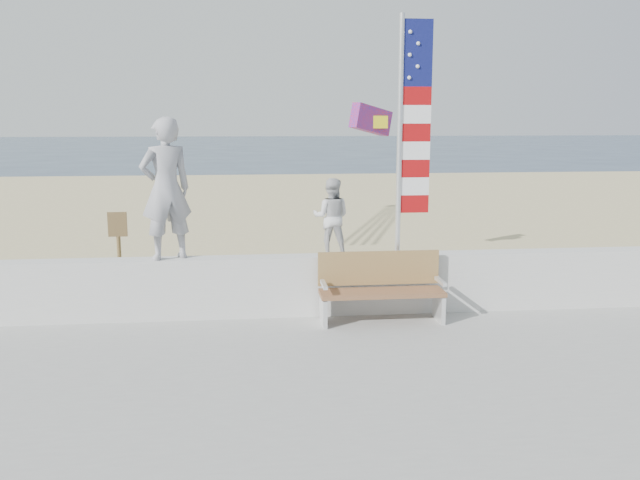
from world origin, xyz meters
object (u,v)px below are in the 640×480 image
Objects in this scene: child at (331,217)px; adult at (166,189)px; flag at (408,126)px; bench at (381,287)px.

adult is at bearing 12.93° from child.
child is 1.75m from flag.
adult is 0.58× the size of flag.
adult is 1.77× the size of child.
flag reaches higher than bench.
child is (2.40, 0.00, -0.44)m from adult.
adult is 3.41m from bench.
adult is at bearing 180.00° from flag.
flag is at bearing -167.08° from child.
bench is 2.39m from flag.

